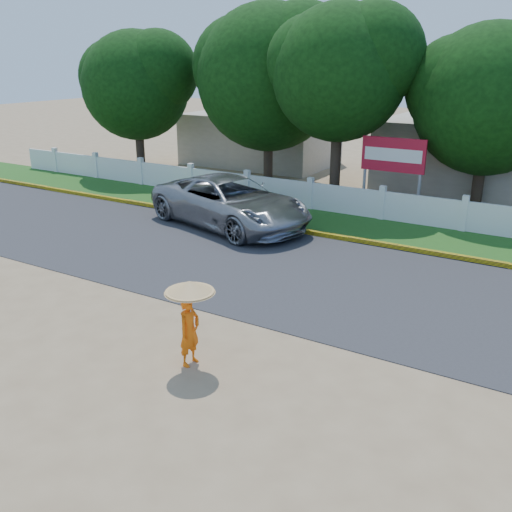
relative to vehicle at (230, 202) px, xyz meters
The scene contains 11 objects.
ground 8.76m from the vehicle, 59.57° to the right, with size 120.00×120.00×0.00m, color #9E8460.
road 5.42m from the vehicle, 34.34° to the right, with size 60.00×7.00×0.02m, color #38383A.
grass_verge 5.02m from the vehicle, 26.84° to the left, with size 60.00×3.50×0.03m, color #2D601E.
curb 4.52m from the vehicle, ahead, with size 40.00×0.18×0.16m, color yellow.
fence 5.76m from the vehicle, 39.85° to the left, with size 40.00×0.10×1.10m, color silver.
building_near 12.86m from the vehicle, 54.73° to the left, with size 10.00×6.00×3.20m, color #B7AD99.
building_far 12.78m from the vehicle, 115.94° to the left, with size 8.00×5.00×2.80m, color #B7AD99.
vehicle is the anchor object (origin of this frame).
monk_with_parasol 9.90m from the vehicle, 61.05° to the right, with size 1.00×1.00×1.81m.
billboard 6.59m from the vehicle, 47.68° to the left, with size 2.50×0.13×2.95m.
tree_row 10.69m from the vehicle, 40.87° to the left, with size 39.01×7.60×8.52m.
Camera 1 is at (6.74, -9.17, 5.90)m, focal length 40.00 mm.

